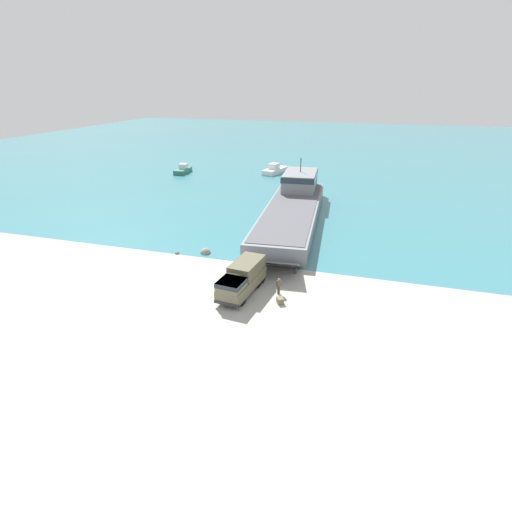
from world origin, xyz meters
TOP-DOWN VIEW (x-y plane):
  - ground_plane at (0.00, 0.00)m, footprint 240.00×240.00m
  - water_surface at (0.00, 97.19)m, footprint 240.00×180.00m
  - landing_craft at (1.11, 25.94)m, footprint 10.05×36.48m
  - military_truck at (1.20, 0.41)m, footprint 3.23×7.31m
  - soldier_on_ramp at (4.75, 1.09)m, footprint 0.43×0.50m
  - moored_boat_a at (-9.46, 56.53)m, footprint 4.69×8.14m
  - moored_boat_b at (-29.81, 50.65)m, footprint 2.63×5.75m
  - mooring_bollard at (5.45, 6.08)m, footprint 0.27×0.27m
  - cargo_crate at (5.32, -0.65)m, footprint 0.84×0.88m
  - shoreline_rock_a at (-6.27, 8.56)m, footprint 1.28×1.28m
  - shoreline_rock_b at (-9.51, 7.37)m, footprint 0.58×0.58m

SIDE VIEW (x-z plane):
  - ground_plane at x=0.00m, z-range 0.00..0.00m
  - shoreline_rock_a at x=-6.27m, z-range -0.64..0.64m
  - shoreline_rock_b at x=-9.51m, z-range -0.29..0.29m
  - water_surface at x=0.00m, z-range 0.00..0.01m
  - cargo_crate at x=5.32m, z-range 0.00..0.57m
  - mooring_bollard at x=5.45m, z-range 0.03..0.74m
  - moored_boat_b at x=-29.81m, z-range -0.35..1.72m
  - moored_boat_a at x=-9.46m, z-range -0.38..1.89m
  - soldier_on_ramp at x=4.75m, z-range 0.13..1.86m
  - military_truck at x=1.20m, z-range 0.07..3.01m
  - landing_craft at x=1.11m, z-range -1.97..5.67m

